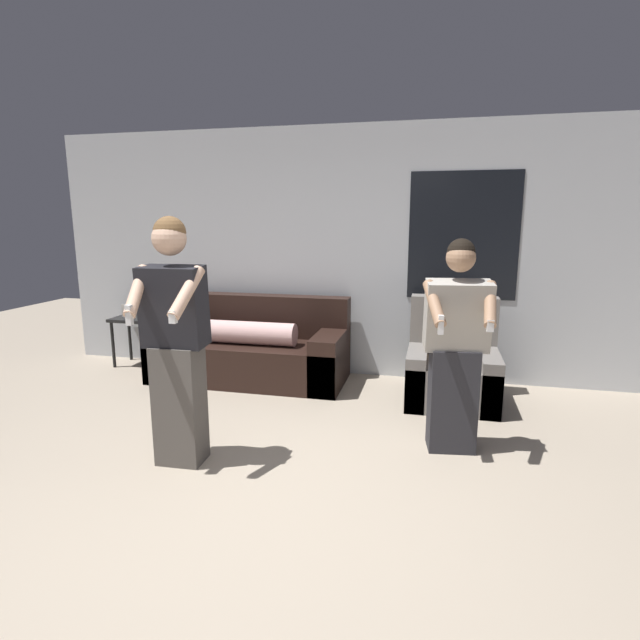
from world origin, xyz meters
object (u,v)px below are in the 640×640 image
object	(u,v)px
armchair	(452,368)
person_right	(456,349)
side_table	(138,324)
couch	(250,350)
person_left	(175,342)

from	to	relation	value
armchair	person_right	size ratio (longest dim) A/B	0.61
person_right	side_table	bearing A→B (deg)	157.65
couch	side_table	size ratio (longest dim) A/B	2.83
side_table	person_left	size ratio (longest dim) A/B	0.42
side_table	person_right	world-z (taller)	person_right
side_table	person_right	size ratio (longest dim) A/B	0.46
side_table	person_right	distance (m)	3.89
couch	side_table	xyz separation A→B (m)	(-1.49, 0.20, 0.18)
person_left	person_right	xyz separation A→B (m)	(1.89, 0.65, -0.10)
side_table	person_left	distance (m)	2.74
couch	person_left	world-z (taller)	person_left
person_left	person_right	size ratio (longest dim) A/B	1.10
couch	person_left	distance (m)	2.02
couch	person_right	world-z (taller)	person_right
person_left	side_table	bearing A→B (deg)	128.57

